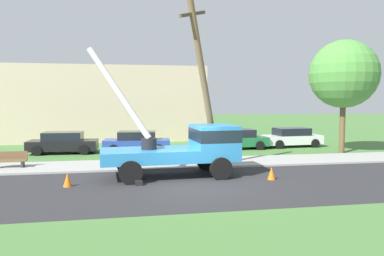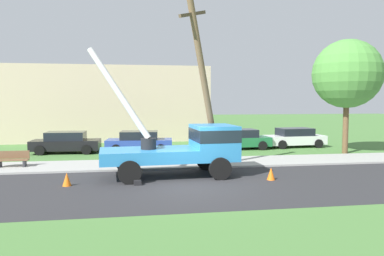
{
  "view_description": "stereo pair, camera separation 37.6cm",
  "coord_description": "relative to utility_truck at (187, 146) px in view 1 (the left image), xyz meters",
  "views": [
    {
      "loc": [
        -2.82,
        -14.89,
        3.54
      ],
      "look_at": [
        0.46,
        2.96,
        2.17
      ],
      "focal_mm": 34.98,
      "sensor_mm": 36.0,
      "label": 1
    },
    {
      "loc": [
        -2.45,
        -14.95,
        3.54
      ],
      "look_at": [
        0.46,
        2.96,
        2.17
      ],
      "focal_mm": 34.98,
      "sensor_mm": 36.0,
      "label": 2
    }
  ],
  "objects": [
    {
      "name": "leaning_utility_pole",
      "position": [
        1.09,
        1.47,
        3.09
      ],
      "size": [
        2.59,
        2.12,
        8.77
      ],
      "color": "brown",
      "rests_on": "ground"
    },
    {
      "name": "parked_sedan_green",
      "position": [
        5.08,
        8.73,
        -0.7
      ],
      "size": [
        4.47,
        2.13,
        1.42
      ],
      "color": "#1E6638",
      "rests_on": "ground"
    },
    {
      "name": "parked_sedan_white",
      "position": [
        9.55,
        9.2,
        -0.7
      ],
      "size": [
        4.51,
        2.2,
        1.42
      ],
      "color": "silver",
      "rests_on": "ground"
    },
    {
      "name": "traffic_cone_ahead",
      "position": [
        3.54,
        -1.55,
        -1.13
      ],
      "size": [
        0.36,
        0.36,
        0.56
      ],
      "primitive_type": "cone",
      "color": "orange",
      "rests_on": "ground"
    },
    {
      "name": "utility_truck",
      "position": [
        0.0,
        0.0,
        0.0
      ],
      "size": [
        6.89,
        3.21,
        5.98
      ],
      "color": "#2D84C6",
      "rests_on": "ground"
    },
    {
      "name": "sidewalk_strip",
      "position": [
        -0.08,
        3.15,
        -1.36
      ],
      "size": [
        80.0,
        3.23,
        0.1
      ],
      "primitive_type": "cube",
      "color": "#9E9E99",
      "rests_on": "ground"
    },
    {
      "name": "parked_sedan_blue",
      "position": [
        -2.02,
        8.31,
        -0.7
      ],
      "size": [
        4.55,
        2.29,
        1.42
      ],
      "color": "#263F99",
      "rests_on": "ground"
    },
    {
      "name": "park_bench",
      "position": [
        -8.61,
        3.22,
        -0.95
      ],
      "size": [
        1.6,
        0.45,
        0.9
      ],
      "color": "brown",
      "rests_on": "ground"
    },
    {
      "name": "traffic_cone_behind",
      "position": [
        -5.18,
        -1.32,
        -1.13
      ],
      "size": [
        0.36,
        0.36,
        0.56
      ],
      "primitive_type": "cone",
      "color": "orange",
      "rests_on": "ground"
    },
    {
      "name": "lowrise_building_backdrop",
      "position": [
        -4.83,
        17.18,
        1.79
      ],
      "size": [
        18.0,
        6.0,
        6.4
      ],
      "primitive_type": "cube",
      "color": "#C6B293",
      "rests_on": "ground"
    },
    {
      "name": "parked_sedan_black",
      "position": [
        -6.85,
        8.65,
        -0.7
      ],
      "size": [
        4.47,
        2.13,
        1.42
      ],
      "color": "black",
      "rests_on": "ground"
    },
    {
      "name": "roadside_tree_near",
      "position": [
        11.4,
        5.5,
        3.8
      ],
      "size": [
        4.46,
        4.46,
        7.46
      ],
      "color": "brown",
      "rests_on": "ground"
    },
    {
      "name": "ground_plane",
      "position": [
        -0.08,
        9.86,
        -1.41
      ],
      "size": [
        120.0,
        120.0,
        0.0
      ],
      "primitive_type": "plane",
      "color": "#477538"
    },
    {
      "name": "road_asphalt",
      "position": [
        -0.08,
        -2.14,
        -1.4
      ],
      "size": [
        80.0,
        7.35,
        0.01
      ],
      "primitive_type": "cube",
      "color": "#2B2B2D",
      "rests_on": "ground"
    }
  ]
}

